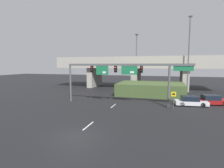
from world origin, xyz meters
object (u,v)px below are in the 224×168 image
signal_gantry (123,71)px  speed_limit_sign (173,98)px  parked_sedan_near_right (191,101)px  parked_sedan_mid_right (211,100)px  highway_light_pole_far (136,61)px  highway_light_pole_near (189,54)px

signal_gantry → speed_limit_sign: 7.77m
parked_sedan_near_right → parked_sedan_mid_right: size_ratio=0.99×
highway_light_pole_far → parked_sedan_near_right: bearing=-54.2°
signal_gantry → parked_sedan_mid_right: (12.42, 3.87, -4.26)m
signal_gantry → highway_light_pole_far: size_ratio=1.42×
highway_light_pole_far → speed_limit_sign: bearing=-66.2°
speed_limit_sign → parked_sedan_mid_right: 7.37m
speed_limit_sign → parked_sedan_near_right: speed_limit_sign is taller
signal_gantry → parked_sedan_near_right: size_ratio=4.01×
parked_sedan_mid_right → signal_gantry: bearing=-175.7°
signal_gantry → highway_light_pole_near: size_ratio=1.19×
highway_light_pole_far → parked_sedan_mid_right: (13.02, -12.23, -6.08)m
highway_light_pole_near → highway_light_pole_far: bearing=165.9°
speed_limit_sign → parked_sedan_near_right: 4.14m
speed_limit_sign → signal_gantry: bearing=171.9°
parked_sedan_mid_right → speed_limit_sign: bearing=-151.4°
speed_limit_sign → highway_light_pole_far: highway_light_pole_far is taller
parked_sedan_mid_right → highway_light_pole_near: bearing=90.3°
speed_limit_sign → highway_light_pole_far: bearing=113.8°
highway_light_pole_near → parked_sedan_near_right: (-0.75, -11.19, -7.33)m
signal_gantry → speed_limit_sign: (6.95, -0.99, -3.34)m
highway_light_pole_near → parked_sedan_near_right: highway_light_pole_near is taller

